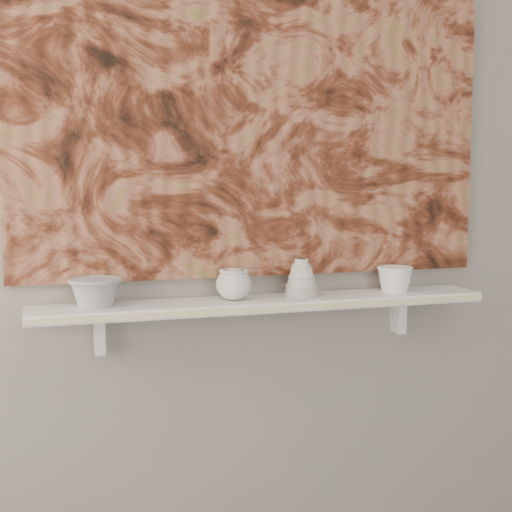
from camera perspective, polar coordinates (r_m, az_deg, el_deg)
name	(u,v)px	position (r m, az deg, el deg)	size (l,w,h in m)	color
wall_back	(256,160)	(2.23, -0.03, 7.69)	(3.60, 3.60, 0.00)	gray
shelf	(265,303)	(2.17, 0.71, -3.81)	(1.40, 0.18, 0.03)	white
shelf_stripe	(274,309)	(2.08, 1.49, -4.23)	(1.40, 0.01, 0.02)	beige
bracket_left	(99,333)	(2.15, -12.42, -6.07)	(0.03, 0.06, 0.12)	white
bracket_right	(398,315)	(2.43, 11.32, -4.64)	(0.03, 0.06, 0.12)	white
painting	(257,97)	(2.23, 0.08, 12.59)	(1.50, 0.03, 1.10)	#612A18
house_motif	(389,197)	(2.38, 10.62, 4.64)	(0.09, 0.00, 0.08)	black
bowl_grey	(95,292)	(2.06, -12.75, -2.83)	(0.15, 0.15, 0.09)	#969694
cup_cream	(234,284)	(2.13, -1.81, -2.27)	(0.11, 0.11, 0.10)	silver
bell_vessel	(301,278)	(2.20, 3.66, -1.74)	(0.11, 0.11, 0.12)	beige
bowl_white	(395,279)	(2.33, 11.04, -1.82)	(0.11, 0.11, 0.08)	white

